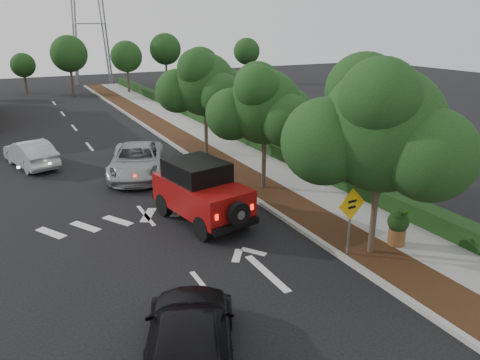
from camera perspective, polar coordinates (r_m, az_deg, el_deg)
ground at (r=13.67m, az=-4.15°, el=-13.16°), size 120.00×120.00×0.00m
curb at (r=25.48m, az=-5.27°, el=2.40°), size 0.20×70.00×0.15m
planting_strip at (r=25.86m, az=-3.22°, el=2.65°), size 1.80×70.00×0.12m
sidewalk at (r=26.65m, az=0.52°, el=3.17°), size 2.00×70.00×0.12m
hedge at (r=27.22m, az=3.14°, el=4.22°), size 0.80×70.00×0.80m
transmission_tower at (r=60.09m, az=-17.27°, el=11.03°), size 7.00×4.00×28.00m
street_tree_near at (r=16.04m, az=15.54°, el=-8.73°), size 3.80×3.80×5.92m
street_tree_mid at (r=21.20m, az=2.86°, el=-1.17°), size 3.20×3.20×5.32m
street_tree_far at (r=26.76m, az=-4.09°, el=3.06°), size 3.40×3.40×5.62m
red_jeep at (r=17.70m, az=-5.05°, el=-1.30°), size 2.69×4.68×2.30m
silver_suv_ahead at (r=23.47m, az=-12.44°, el=2.33°), size 4.18×5.99×1.52m
black_suv_oncoming at (r=10.67m, az=-6.19°, el=-18.98°), size 3.75×5.26×1.41m
silver_sedan_oncoming at (r=26.72m, az=-24.17°, el=2.97°), size 2.58×4.51×1.41m
speed_hump_sign at (r=15.03m, az=13.35°, el=-3.87°), size 1.06×0.10×2.26m
terracotta_planter at (r=16.42m, az=18.70°, el=-5.18°), size 0.71×0.71×1.23m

